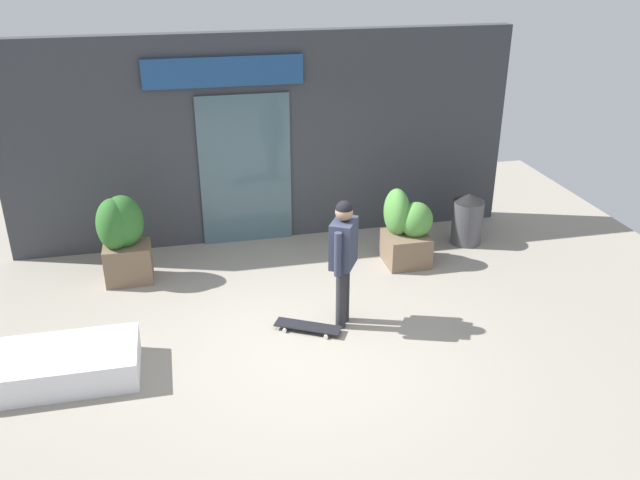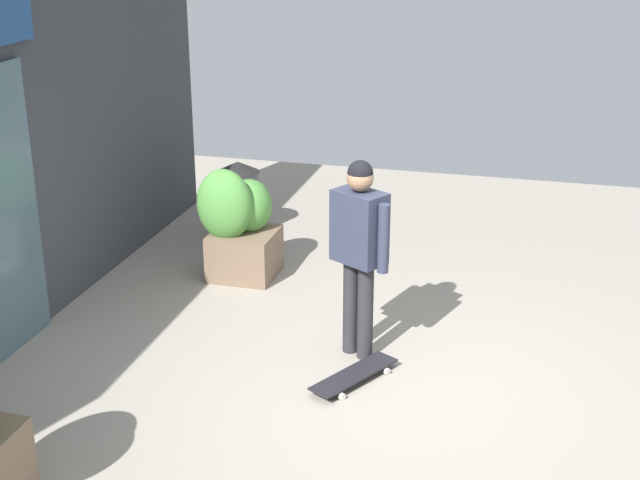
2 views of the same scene
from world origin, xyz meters
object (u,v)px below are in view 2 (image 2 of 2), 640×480
at_px(skateboard, 354,375).
at_px(trash_bin, 239,197).
at_px(skateboarder, 359,239).
at_px(planter_box_left, 239,225).

distance_m(skateboard, trash_bin, 3.64).
bearing_deg(skateboard, skateboarder, -141.92).
relative_size(skateboard, trash_bin, 1.01).
height_order(skateboarder, skateboard, skateboarder).
xyz_separation_m(skateboard, planter_box_left, (1.81, 1.59, 0.47)).
relative_size(skateboarder, skateboard, 2.00).
bearing_deg(skateboarder, trash_bin, -112.88).
height_order(skateboarder, trash_bin, skateboarder).
bearing_deg(trash_bin, planter_box_left, -159.84).
bearing_deg(trash_bin, skateboarder, -142.55).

